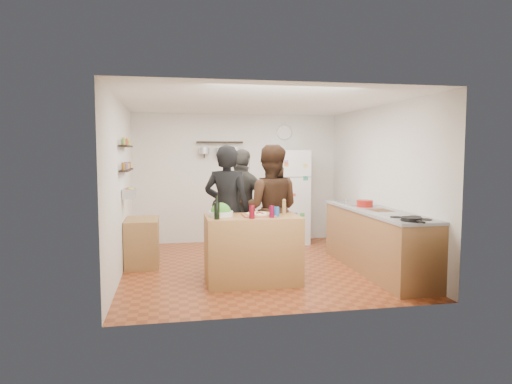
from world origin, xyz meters
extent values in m
plane|color=brown|center=(0.00, 0.00, 0.00)|extent=(4.20, 4.20, 0.00)
plane|color=white|center=(0.00, 0.00, 2.50)|extent=(4.20, 4.20, 0.00)
plane|color=silver|center=(0.00, 2.10, 1.25)|extent=(4.00, 0.00, 4.00)
plane|color=silver|center=(-2.00, 0.00, 1.25)|extent=(0.00, 4.20, 4.20)
plane|color=silver|center=(2.00, 0.00, 1.25)|extent=(0.00, 4.20, 4.20)
cube|color=olive|center=(-0.22, -0.81, 0.46)|extent=(1.25, 0.72, 0.91)
cube|color=brown|center=(-0.14, -0.83, 0.92)|extent=(0.42, 0.34, 0.02)
cylinder|color=#D4BC8B|center=(-0.14, -0.83, 0.94)|extent=(0.34, 0.34, 0.02)
cylinder|color=silver|center=(-0.64, -0.76, 0.94)|extent=(0.33, 0.33, 0.07)
cylinder|color=black|center=(-0.72, -1.03, 1.02)|extent=(0.07, 0.07, 0.22)
cylinder|color=#5B0712|center=(-0.27, -1.05, 1.00)|extent=(0.07, 0.07, 0.18)
cylinder|color=#570720|center=(0.00, -1.01, 0.99)|extent=(0.06, 0.06, 0.16)
cylinder|color=olive|center=(0.23, -0.76, 0.99)|extent=(0.05, 0.05, 0.17)
cylinder|color=#1A4C8F|center=(0.08, -0.93, 0.97)|extent=(0.08, 0.08, 0.13)
imported|color=black|center=(-0.50, -0.31, 0.94)|extent=(0.81, 0.69, 1.87)
imported|color=black|center=(0.13, -0.31, 0.94)|extent=(1.07, 0.93, 1.87)
imported|color=#2E2C29|center=(-0.20, 0.18, 0.91)|extent=(1.13, 0.97, 1.81)
cube|color=#9E7042|center=(1.70, -0.55, 0.45)|extent=(0.63, 2.63, 0.90)
cube|color=white|center=(1.70, -1.50, 0.91)|extent=(0.60, 0.62, 0.02)
cylinder|color=black|center=(1.60, -1.70, 0.94)|extent=(0.25, 0.25, 0.05)
cube|color=silver|center=(1.70, 0.30, 0.92)|extent=(0.50, 0.80, 0.03)
cube|color=brown|center=(1.70, -0.64, 0.91)|extent=(0.30, 0.40, 0.02)
cylinder|color=maroon|center=(1.65, -0.22, 0.97)|extent=(0.25, 0.25, 0.10)
cube|color=white|center=(0.95, 1.75, 0.90)|extent=(0.70, 0.68, 1.80)
cylinder|color=silver|center=(0.95, 2.08, 2.15)|extent=(0.30, 0.03, 0.30)
cube|color=black|center=(-1.93, 0.20, 1.50)|extent=(0.12, 1.00, 0.02)
cube|color=black|center=(-1.93, 0.20, 1.85)|extent=(0.12, 1.00, 0.02)
cube|color=silver|center=(-1.90, 0.20, 1.15)|extent=(0.18, 0.35, 0.14)
cube|color=#A47F45|center=(-1.74, 0.44, 0.36)|extent=(0.50, 0.80, 0.73)
cube|color=black|center=(-0.35, 2.00, 1.95)|extent=(0.90, 0.04, 0.04)
camera|label=1|loc=(-1.30, -6.77, 1.76)|focal=32.00mm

